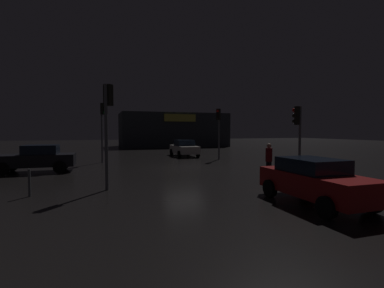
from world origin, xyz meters
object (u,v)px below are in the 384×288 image
Objects in this scene: store_building at (173,130)px; traffic_signal_main at (103,119)px; traffic_signal_cross_left at (298,125)px; car_crossing at (184,148)px; pedestrian at (269,158)px; car_far at (315,180)px; traffic_signal_cross_right at (219,123)px; traffic_signal_opposite at (108,114)px; car_near at (36,158)px.

store_building is 23.11m from traffic_signal_main.
traffic_signal_cross_left is 13.50m from car_crossing.
pedestrian reaches higher than car_crossing.
car_far is 0.97× the size of car_crossing.
traffic_signal_main is 1.10× the size of car_far.
traffic_signal_cross_right is (9.36, -0.59, -0.25)m from traffic_signal_main.
traffic_signal_cross_right is (9.29, 9.77, -0.07)m from traffic_signal_opposite.
traffic_signal_cross_left is at bearing -91.51° from store_building.
traffic_signal_cross_left is at bearing 2.90° from traffic_signal_opposite.
traffic_signal_opposite is 1.01× the size of traffic_signal_cross_right.
traffic_signal_cross_right reaches higher than pedestrian.
car_crossing is at bearing 23.60° from traffic_signal_main.
traffic_signal_main is 1.21× the size of traffic_signal_cross_left.
traffic_signal_main reaches higher than traffic_signal_cross_right.
traffic_signal_opposite reaches higher than car_far.
traffic_signal_cross_right is at bearing 14.01° from car_near.
traffic_signal_opposite is 8.15m from pedestrian.
store_building reaches higher than traffic_signal_main.
car_near is at bearing -165.99° from traffic_signal_cross_right.
traffic_signal_opposite is 0.99× the size of car_near.
traffic_signal_cross_right is at bearing 78.98° from car_far.
store_building is at bearing 86.24° from traffic_signal_cross_right.
store_building is 17.59m from car_crossing.
pedestrian reaches higher than car_near.
store_building reaches higher than traffic_signal_opposite.
traffic_signal_opposite reaches higher than traffic_signal_cross_right.
traffic_signal_opposite is 13.48m from traffic_signal_cross_right.
car_far is (-4.18, -35.38, -1.77)m from store_building.
traffic_signal_main is 1.07× the size of car_crossing.
car_crossing is at bearing 92.03° from pedestrian.
store_building reaches higher than car_crossing.
traffic_signal_opposite is at bearing -133.56° from traffic_signal_cross_right.
traffic_signal_main is 1.04× the size of traffic_signal_opposite.
pedestrian is at bearing 73.81° from car_far.
traffic_signal_cross_left is 15.15m from car_near.
traffic_signal_opposite reaches higher than car_near.
traffic_signal_cross_left is 0.88× the size of traffic_signal_cross_right.
store_building is 4.27× the size of traffic_signal_cross_left.
store_building is at bearing 84.78° from pedestrian.
traffic_signal_cross_left is at bearing -86.39° from traffic_signal_cross_right.
traffic_signal_main is (-10.74, -20.45, 0.78)m from store_building.
traffic_signal_cross_left is (9.95, -9.86, -0.60)m from traffic_signal_main.
traffic_signal_cross_left is 2.08× the size of pedestrian.
traffic_signal_cross_right reaches higher than car_crossing.
car_crossing is (-3.27, -17.19, -1.77)m from store_building.
traffic_signal_cross_right is 1.01× the size of car_crossing.
car_far is (10.41, -11.05, -0.03)m from car_near.
traffic_signal_cross_left is (9.87, 0.50, -0.42)m from traffic_signal_opposite.
store_building is 30.80m from pedestrian.
traffic_signal_opposite is 7.92m from car_near.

